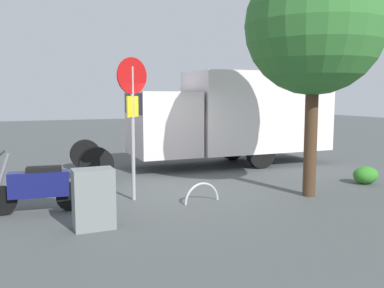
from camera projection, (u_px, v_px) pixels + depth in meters
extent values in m
plane|color=#494E4E|center=(189.00, 189.00, 9.99)|extent=(60.00, 60.00, 0.00)
cylinder|color=black|center=(232.00, 147.00, 14.57)|extent=(0.90, 0.26, 0.90)
cylinder|color=black|center=(261.00, 154.00, 12.83)|extent=(0.90, 0.26, 0.90)
cylinder|color=black|center=(85.00, 155.00, 12.66)|extent=(0.90, 0.26, 0.90)
cylinder|color=black|center=(96.00, 164.00, 10.92)|extent=(0.90, 0.26, 0.90)
cube|color=white|center=(257.00, 111.00, 13.70)|extent=(4.55, 2.25, 2.53)
cube|color=silver|center=(163.00, 123.00, 12.50)|extent=(1.82, 2.12, 1.90)
cube|color=black|center=(162.00, 103.00, 12.43)|extent=(1.84, 1.96, 0.60)
cylinder|color=black|center=(1.00, 201.00, 7.81)|extent=(0.57, 0.17, 0.56)
cylinder|color=black|center=(71.00, 196.00, 8.15)|extent=(0.57, 0.17, 0.56)
cube|color=navy|center=(39.00, 184.00, 7.96)|extent=(1.13, 0.46, 0.48)
cube|color=black|center=(44.00, 170.00, 7.95)|extent=(0.67, 0.36, 0.12)
cylinder|color=slate|center=(3.00, 172.00, 7.76)|extent=(0.29, 0.11, 0.69)
cylinder|color=black|center=(2.00, 153.00, 7.71)|extent=(0.11, 0.55, 0.04)
cylinder|color=#9E9EA3|center=(133.00, 134.00, 8.83)|extent=(0.08, 0.08, 2.84)
cylinder|color=red|center=(132.00, 76.00, 8.66)|extent=(0.71, 0.32, 0.76)
cube|color=yellow|center=(133.00, 107.00, 8.74)|extent=(0.33, 0.33, 0.44)
cylinder|color=#47301E|center=(311.00, 136.00, 9.21)|extent=(0.28, 0.28, 2.69)
sphere|color=#32712F|center=(314.00, 25.00, 8.93)|extent=(2.99, 2.99, 2.99)
cube|color=slate|center=(94.00, 199.00, 7.01)|extent=(0.67, 0.44, 1.03)
torus|color=#B7B7BC|center=(202.00, 202.00, 8.79)|extent=(0.85, 0.17, 0.85)
ellipsoid|color=#317F26|center=(366.00, 175.00, 10.60)|extent=(0.66, 0.54, 0.45)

